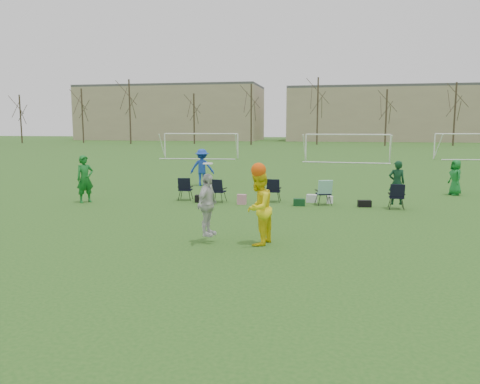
% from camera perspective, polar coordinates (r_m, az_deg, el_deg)
% --- Properties ---
extents(ground, '(260.00, 260.00, 0.00)m').
position_cam_1_polar(ground, '(11.37, -3.42, -7.81)').
color(ground, '#24551A').
rests_on(ground, ground).
extents(fielder_green_near, '(0.80, 0.84, 1.94)m').
position_cam_1_polar(fielder_green_near, '(20.15, -18.37, 1.52)').
color(fielder_green_near, '#11651F').
rests_on(fielder_green_near, ground).
extents(fielder_blue, '(1.33, 0.88, 1.93)m').
position_cam_1_polar(fielder_blue, '(24.70, -4.65, 3.01)').
color(fielder_blue, '#173DB2').
rests_on(fielder_blue, ground).
extents(fielder_green_far, '(0.72, 0.90, 1.61)m').
position_cam_1_polar(fielder_green_far, '(23.37, 24.78, 1.63)').
color(fielder_green_far, '#147128').
rests_on(fielder_green_far, ground).
extents(center_contest, '(2.13, 1.12, 2.17)m').
position_cam_1_polar(center_contest, '(12.30, 0.21, -1.72)').
color(center_contest, silver).
rests_on(center_contest, ground).
extents(sideline_setup, '(9.15, 1.42, 1.82)m').
position_cam_1_polar(sideline_setup, '(18.83, 6.97, 0.13)').
color(sideline_setup, '#0E331C').
rests_on(sideline_setup, ground).
extents(goal_left, '(7.39, 0.76, 2.46)m').
position_cam_1_polar(goal_left, '(46.40, -4.79, 6.50)').
color(goal_left, white).
rests_on(goal_left, ground).
extents(goal_mid, '(7.40, 0.63, 2.46)m').
position_cam_1_polar(goal_mid, '(42.62, 12.95, 6.20)').
color(goal_mid, white).
rests_on(goal_mid, ground).
extents(goal_right, '(7.35, 1.14, 2.46)m').
position_cam_1_polar(goal_right, '(50.36, 26.60, 5.81)').
color(goal_right, white).
rests_on(goal_right, ground).
extents(tree_line, '(110.28, 3.28, 11.40)m').
position_cam_1_polar(tree_line, '(80.49, 9.55, 9.29)').
color(tree_line, '#382B21').
rests_on(tree_line, ground).
extents(building_row, '(126.00, 16.00, 13.00)m').
position_cam_1_polar(building_row, '(106.69, 13.54, 9.31)').
color(building_row, tan).
rests_on(building_row, ground).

